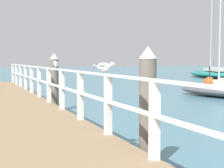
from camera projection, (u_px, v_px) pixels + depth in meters
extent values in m
cube|color=#846B4C|center=(4.00, 112.00, 10.10)|extent=(2.94, 21.54, 0.46)
cube|color=white|center=(155.00, 120.00, 4.49)|extent=(0.12, 0.12, 1.11)
cube|color=white|center=(108.00, 104.00, 6.01)|extent=(0.12, 0.12, 1.11)
cube|color=white|center=(80.00, 95.00, 7.54)|extent=(0.12, 0.12, 1.11)
cube|color=white|center=(62.00, 89.00, 9.06)|extent=(0.12, 0.12, 1.11)
cube|color=white|center=(49.00, 85.00, 10.59)|extent=(0.12, 0.12, 1.11)
cube|color=white|center=(39.00, 82.00, 12.11)|extent=(0.12, 0.12, 1.11)
cube|color=white|center=(31.00, 79.00, 13.64)|extent=(0.12, 0.12, 1.11)
cube|color=white|center=(25.00, 77.00, 15.16)|extent=(0.12, 0.12, 1.11)
cube|color=white|center=(20.00, 76.00, 16.69)|extent=(0.12, 0.12, 1.11)
cube|color=white|center=(16.00, 74.00, 18.22)|extent=(0.12, 0.12, 1.11)
cube|color=white|center=(13.00, 73.00, 19.74)|extent=(0.12, 0.12, 1.11)
cube|color=white|center=(49.00, 68.00, 10.55)|extent=(0.10, 19.94, 0.04)
cube|color=white|center=(49.00, 83.00, 10.59)|extent=(0.10, 19.94, 0.04)
cylinder|color=#6B6056|center=(148.00, 115.00, 5.45)|extent=(0.28, 0.28, 1.84)
cone|color=white|center=(148.00, 52.00, 5.37)|extent=(0.29, 0.29, 0.20)
cylinder|color=#6B6056|center=(54.00, 86.00, 11.53)|extent=(0.28, 0.28, 1.84)
cone|color=white|center=(54.00, 56.00, 11.45)|extent=(0.29, 0.29, 0.20)
ellipsoid|color=white|center=(104.00, 67.00, 6.16)|extent=(0.28, 0.30, 0.15)
sphere|color=white|center=(112.00, 64.00, 6.08)|extent=(0.09, 0.09, 0.09)
cone|color=gold|center=(115.00, 64.00, 6.06)|extent=(0.05, 0.05, 0.02)
cone|color=#939399|center=(96.00, 66.00, 6.23)|extent=(0.11, 0.11, 0.07)
ellipsoid|color=#939399|center=(104.00, 65.00, 6.16)|extent=(0.28, 0.28, 0.04)
cylinder|color=tan|center=(104.00, 72.00, 6.20)|extent=(0.01, 0.01, 0.05)
cylinder|color=tan|center=(103.00, 72.00, 6.15)|extent=(0.01, 0.01, 0.05)
ellipsoid|color=white|center=(56.00, 64.00, 9.63)|extent=(0.17, 0.30, 0.15)
sphere|color=white|center=(55.00, 63.00, 9.79)|extent=(0.09, 0.09, 0.09)
cone|color=gold|center=(55.00, 63.00, 9.85)|extent=(0.03, 0.05, 0.02)
cone|color=#939399|center=(56.00, 64.00, 9.46)|extent=(0.08, 0.09, 0.07)
ellipsoid|color=#939399|center=(56.00, 63.00, 9.62)|extent=(0.20, 0.25, 0.04)
cylinder|color=tan|center=(55.00, 68.00, 9.62)|extent=(0.01, 0.01, 0.05)
cylinder|color=tan|center=(57.00, 68.00, 9.63)|extent=(0.01, 0.01, 0.05)
ellipsoid|color=#4C4C51|center=(223.00, 91.00, 16.14)|extent=(3.06, 5.15, 0.54)
cylinder|color=#B2B2B7|center=(220.00, 34.00, 16.12)|extent=(0.10, 0.10, 5.09)
ellipsoid|color=#197266|center=(212.00, 74.00, 33.52)|extent=(4.18, 8.38, 0.69)
cylinder|color=#B2B2B7|center=(211.00, 24.00, 33.54)|extent=(0.10, 0.10, 9.39)
cylinder|color=#B2B2B7|center=(218.00, 68.00, 32.50)|extent=(0.58, 2.77, 0.08)
cube|color=beige|center=(218.00, 70.00, 32.55)|extent=(2.06, 3.12, 0.30)
sphere|color=#E54C19|center=(209.00, 82.00, 21.52)|extent=(0.70, 0.70, 0.70)
cylinder|color=#262626|center=(210.00, 72.00, 21.47)|extent=(0.08, 0.08, 0.70)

